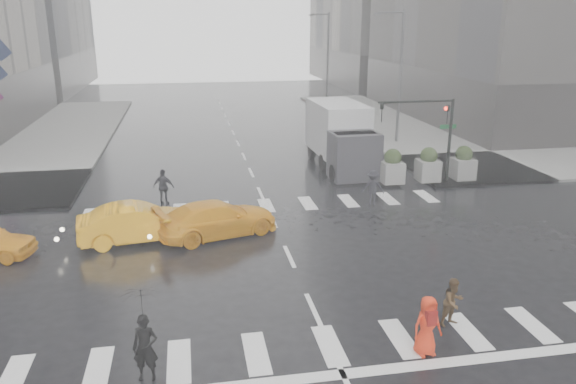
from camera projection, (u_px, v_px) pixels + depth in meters
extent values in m
plane|color=black|center=(289.00, 256.00, 20.74)|extent=(120.00, 120.00, 0.00)
cube|color=slate|center=(510.00, 139.00, 40.51)|extent=(35.00, 35.00, 0.15)
cube|color=#2B2826|center=(551.00, 90.00, 50.43)|extent=(26.05, 26.05, 4.40)
cube|color=#2B2826|center=(421.00, 65.00, 77.67)|extent=(26.05, 26.05, 4.40)
cylinder|color=black|center=(449.00, 142.00, 29.31)|extent=(0.16, 0.16, 4.50)
cylinder|color=black|center=(416.00, 102.00, 28.33)|extent=(4.00, 0.12, 0.12)
imported|color=black|center=(447.00, 114.00, 28.84)|extent=(0.16, 0.20, 1.00)
imported|color=black|center=(382.00, 112.00, 28.17)|extent=(0.16, 0.20, 1.00)
sphere|color=#FF190C|center=(446.00, 109.00, 28.73)|extent=(0.20, 0.20, 0.20)
cube|color=#0D5B25|center=(448.00, 127.00, 29.37)|extent=(0.90, 0.03, 0.22)
cylinder|color=#59595B|center=(400.00, 78.00, 38.21)|extent=(0.20, 0.20, 9.00)
cylinder|color=#59595B|center=(391.00, 12.00, 36.78)|extent=(1.80, 0.12, 0.12)
cube|color=#59595B|center=(378.00, 14.00, 36.65)|extent=(0.50, 0.22, 0.15)
cylinder|color=#59595B|center=(328.00, 58.00, 56.99)|extent=(0.20, 0.20, 9.00)
cylinder|color=#59595B|center=(320.00, 14.00, 55.56)|extent=(1.80, 0.12, 0.12)
cube|color=#59595B|center=(311.00, 15.00, 55.44)|extent=(0.50, 0.22, 0.15)
cube|color=slate|center=(392.00, 172.00, 29.44)|extent=(1.10, 1.10, 1.10)
sphere|color=black|center=(393.00, 157.00, 29.20)|extent=(0.90, 0.90, 0.90)
cube|color=slate|center=(428.00, 170.00, 29.78)|extent=(1.10, 1.10, 1.10)
sphere|color=black|center=(429.00, 156.00, 29.55)|extent=(0.90, 0.90, 0.90)
cube|color=slate|center=(463.00, 169.00, 30.13)|extent=(1.10, 1.10, 1.10)
sphere|color=black|center=(464.00, 154.00, 29.89)|extent=(0.90, 0.90, 0.90)
imported|color=black|center=(145.00, 348.00, 13.49)|extent=(0.68, 0.51, 1.70)
imported|color=black|center=(142.00, 306.00, 13.15)|extent=(1.12, 1.13, 0.88)
imported|color=#3F2B16|center=(453.00, 302.00, 15.93)|extent=(0.84, 0.74, 1.44)
imported|color=red|center=(427.00, 326.00, 14.52)|extent=(0.86, 0.62, 1.64)
cube|color=maroon|center=(431.00, 318.00, 14.25)|extent=(0.30, 0.20, 0.40)
imported|color=black|center=(164.00, 187.00, 26.30)|extent=(1.14, 0.88, 1.71)
imported|color=black|center=(373.00, 187.00, 26.35)|extent=(1.18, 0.84, 1.65)
imported|color=#FAA30D|center=(138.00, 223.00, 21.99)|extent=(4.76, 2.29, 1.51)
imported|color=#FAA30D|center=(217.00, 219.00, 22.58)|extent=(4.75, 3.26, 1.43)
cube|color=silver|center=(337.00, 128.00, 33.11)|extent=(2.63, 5.03, 2.95)
cube|color=#2D2C31|center=(354.00, 156.00, 30.08)|extent=(2.52, 1.97, 2.52)
cube|color=black|center=(355.00, 142.00, 29.85)|extent=(2.19, 0.98, 0.98)
cylinder|color=black|center=(334.00, 174.00, 29.93)|extent=(0.31, 0.98, 0.98)
cylinder|color=black|center=(375.00, 172.00, 30.33)|extent=(0.31, 0.98, 0.98)
cylinder|color=black|center=(323.00, 163.00, 32.20)|extent=(0.31, 0.98, 0.98)
cylinder|color=black|center=(362.00, 161.00, 32.59)|extent=(0.31, 0.98, 0.98)
cylinder|color=black|center=(312.00, 151.00, 35.07)|extent=(0.31, 0.98, 0.98)
cylinder|color=black|center=(347.00, 149.00, 35.47)|extent=(0.31, 0.98, 0.98)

